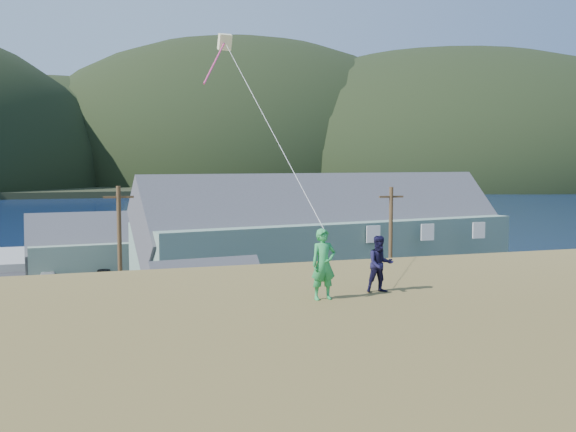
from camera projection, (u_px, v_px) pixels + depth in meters
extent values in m
plane|color=#0A1638|center=(203.00, 360.00, 34.97)|extent=(900.00, 900.00, 0.00)
cube|color=#4C3D19|center=(210.00, 371.00, 33.06)|extent=(110.00, 8.00, 0.10)
cube|color=#28282B|center=(167.00, 297.00, 51.14)|extent=(72.00, 36.00, 0.12)
cube|color=gray|center=(88.00, 256.00, 71.21)|extent=(26.00, 14.00, 0.90)
cube|color=black|center=(99.00, 181.00, 348.87)|extent=(900.00, 320.00, 2.00)
ellipsoid|color=black|center=(58.00, 181.00, 314.31)|extent=(200.00, 180.00, 100.00)
ellipsoid|color=black|center=(241.00, 180.00, 331.49)|extent=(230.00, 207.00, 142.60)
ellipsoid|color=black|center=(449.00, 179.00, 345.07)|extent=(280.00, 252.00, 134.40)
cube|color=slate|center=(329.00, 251.00, 56.71)|extent=(34.29, 14.72, 5.69)
cube|color=#47474C|center=(330.00, 202.00, 56.35)|extent=(34.75, 14.60, 9.28)
cube|color=silver|center=(208.00, 312.00, 40.17)|extent=(7.13, 5.48, 2.64)
cube|color=#47474C|center=(208.00, 280.00, 40.01)|extent=(7.62, 5.51, 4.70)
cube|color=slate|center=(90.00, 260.00, 59.36)|extent=(11.06, 7.13, 3.40)
cube|color=#47474C|center=(89.00, 231.00, 59.14)|extent=(11.55, 7.08, 6.28)
cylinder|color=#47331E|center=(120.00, 272.00, 34.75)|extent=(0.24, 0.24, 9.39)
cylinder|color=#47331E|center=(390.00, 261.00, 39.56)|extent=(0.24, 0.24, 9.16)
imported|color=black|center=(114.00, 290.00, 50.11)|extent=(2.04, 4.80, 1.38)
imported|color=navy|center=(193.00, 273.00, 57.40)|extent=(1.70, 4.68, 1.53)
imported|color=navy|center=(150.00, 286.00, 51.30)|extent=(2.42, 4.79, 1.56)
imported|color=#B9B9B9|center=(48.00, 278.00, 55.53)|extent=(2.01, 4.58, 1.31)
imported|color=black|center=(104.00, 275.00, 56.85)|extent=(1.82, 4.12, 1.38)
imported|color=green|center=(323.00, 264.00, 16.59)|extent=(0.70, 0.48, 1.84)
imported|color=black|center=(380.00, 264.00, 17.51)|extent=(0.80, 0.65, 1.56)
cube|color=#FCFABF|center=(225.00, 42.00, 22.82)|extent=(0.49, 0.47, 0.60)
cylinder|color=#DE3A78|center=(215.00, 62.00, 21.53)|extent=(0.06, 0.06, 3.31)
cylinder|color=white|center=(266.00, 120.00, 19.66)|extent=(0.02, 0.02, 9.62)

